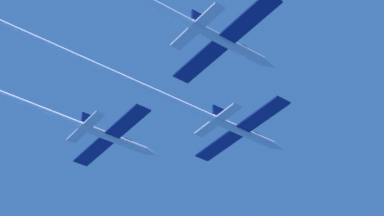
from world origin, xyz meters
TOP-DOWN VIEW (x-y plane):
  - jet_lead at (0.37, -17.80)m, footprint 16.63×59.23m

SIDE VIEW (x-z plane):
  - jet_lead at x=0.37m, z-range -1.59..1.17m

